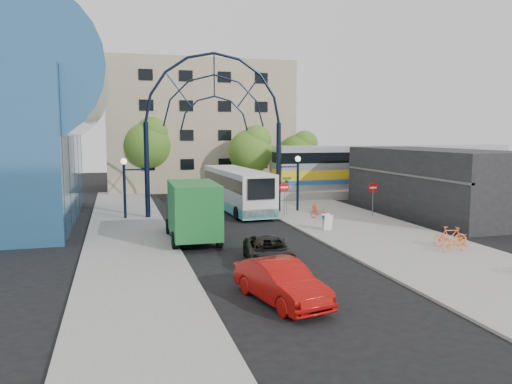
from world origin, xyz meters
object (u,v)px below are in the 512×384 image
object	(u,v)px
tree_north_c	(301,151)
black_suv	(268,251)
tree_north_a	(252,149)
bike_near_a	(319,213)
bike_far_a	(455,243)
train_car	(394,166)
street_name_sign	(287,188)
gateway_arch	(214,101)
stop_sign	(284,190)
city_bus	(237,189)
green_truck	(192,211)
bike_near_b	(315,207)
red_sedan	(281,282)
tree_north_b	(148,142)
do_not_enter_sign	(373,191)
sandwich_board	(327,220)
bike_far_b	(450,236)

from	to	relation	value
tree_north_c	black_suv	distance (m)	31.28
tree_north_a	bike_near_a	bearing A→B (deg)	-87.72
tree_north_c	bike_far_a	bearing A→B (deg)	-94.95
tree_north_a	train_car	bearing A→B (deg)	-15.80
street_name_sign	tree_north_c	world-z (taller)	tree_north_c
gateway_arch	bike_far_a	world-z (taller)	gateway_arch
stop_sign	city_bus	size ratio (longest dim) A/B	0.21
tree_north_a	green_truck	world-z (taller)	tree_north_a
street_name_sign	bike_near_a	xyz separation A→B (m)	(1.56, -2.64, -1.59)
bike_near_b	green_truck	bearing A→B (deg)	-135.87
tree_north_a	red_sedan	world-z (taller)	tree_north_a
city_bus	train_car	bearing A→B (deg)	15.74
city_bus	green_truck	xyz separation A→B (m)	(-5.21, -10.47, -0.00)
green_truck	bike_far_a	distance (m)	14.39
street_name_sign	tree_north_a	size ratio (longest dim) A/B	0.40
train_car	bike_near_a	size ratio (longest dim) A/B	15.55
tree_north_b	street_name_sign	bearing A→B (deg)	-62.35
street_name_sign	red_sedan	world-z (taller)	street_name_sign
tree_north_a	black_suv	size ratio (longest dim) A/B	1.53
train_car	bike_far_a	world-z (taller)	train_car
gateway_arch	city_bus	bearing A→B (deg)	43.78
gateway_arch	do_not_enter_sign	world-z (taller)	gateway_arch
tree_north_a	green_truck	distance (m)	22.44
sandwich_board	bike_near_a	bearing A→B (deg)	73.78
tree_north_b	red_sedan	distance (m)	36.14
gateway_arch	tree_north_a	size ratio (longest dim) A/B	1.95
stop_sign	tree_north_a	distance (m)	14.23
do_not_enter_sign	bike_near_b	xyz separation A→B (m)	(-3.63, 2.33, -1.38)
tree_north_b	bike_far_b	xyz separation A→B (m)	(13.95, -30.07, -4.60)
green_truck	black_suv	distance (m)	6.83
bike_near_b	street_name_sign	bearing A→B (deg)	-175.89
stop_sign	train_car	xyz separation A→B (m)	(15.20, 10.00, 0.91)
red_sedan	bike_near_b	distance (m)	20.21
tree_north_b	city_bus	bearing A→B (deg)	-66.29
city_bus	tree_north_a	bearing A→B (deg)	65.61
tree_north_a	bike_far_a	bearing A→B (deg)	-82.69
tree_north_c	bike_far_b	distance (m)	28.37
tree_north_c	train_car	bearing A→B (deg)	-36.96
stop_sign	black_suv	size ratio (longest dim) A/B	0.55
tree_north_c	red_sedan	size ratio (longest dim) A/B	1.39
black_suv	bike_far_b	distance (m)	10.39
tree_north_b	bike_far_b	world-z (taller)	tree_north_b
tree_north_c	green_truck	world-z (taller)	tree_north_c
train_car	green_truck	distance (m)	28.27
gateway_arch	do_not_enter_sign	xyz separation A→B (m)	(11.00, -4.00, -6.58)
bike_far_a	tree_north_c	bearing A→B (deg)	-13.90
red_sedan	train_car	bearing A→B (deg)	39.55
tree_north_a	black_suv	distance (m)	27.53
train_car	bike_near_b	bearing A→B (deg)	-142.54
street_name_sign	train_car	xyz separation A→B (m)	(14.80, 9.40, 0.77)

